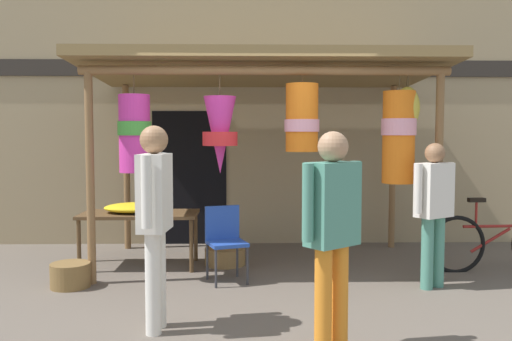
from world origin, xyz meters
TOP-DOWN VIEW (x-y plane):
  - ground_plane at (0.00, 0.00)m, footprint 30.00×30.00m
  - shop_facade at (-0.00, 2.30)m, footprint 12.92×0.29m
  - market_stall_canopy at (0.14, 0.69)m, footprint 4.35×2.34m
  - display_table at (-1.44, 0.78)m, footprint 1.44×0.69m
  - flower_heap_on_table at (-1.47, 0.79)m, footprint 0.80×0.56m
  - folding_chair at (-0.36, 0.11)m, footprint 0.51×0.51m
  - wicker_basket_by_table at (-2.03, -0.11)m, footprint 0.42×0.42m
  - wicker_basket_spare at (-0.39, 0.85)m, footprint 0.51×0.51m
  - parked_bicycle at (2.92, 0.45)m, footprint 1.75×0.44m
  - vendor_in_orange at (-0.89, -1.42)m, footprint 0.25×0.59m
  - customer_foreground at (1.89, -0.23)m, footprint 0.52×0.40m
  - shopper_by_bananas at (0.51, -1.94)m, footprint 0.49×0.42m

SIDE VIEW (x-z plane):
  - ground_plane at x=0.00m, z-range 0.00..0.00m
  - wicker_basket_spare at x=-0.39m, z-range 0.00..0.21m
  - wicker_basket_by_table at x=-2.03m, z-range 0.00..0.26m
  - parked_bicycle at x=2.92m, z-range -0.11..0.81m
  - folding_chair at x=-0.36m, z-range 0.08..0.92m
  - display_table at x=-1.44m, z-range 0.27..0.95m
  - flower_heap_on_table at x=-1.47m, z-range 0.68..0.80m
  - customer_foreground at x=1.89m, z-range 0.13..1.70m
  - shopper_by_bananas at x=0.51m, z-range 0.15..1.83m
  - vendor_in_orange at x=-0.89m, z-range 0.16..1.89m
  - shop_facade at x=0.00m, z-range 0.00..4.25m
  - market_stall_canopy at x=0.14m, z-range 0.90..3.49m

